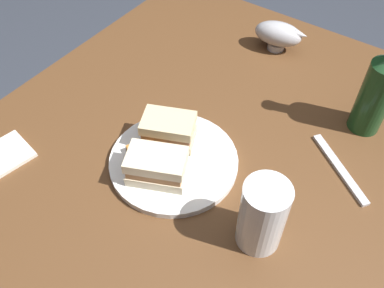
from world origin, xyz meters
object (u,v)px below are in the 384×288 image
at_px(gravy_boat, 279,34).
at_px(plate, 174,161).
at_px(sandwich_half_left, 169,130).
at_px(pint_glass, 262,218).
at_px(cider_bottle, 378,90).
at_px(napkin, 1,157).
at_px(fork, 340,168).
at_px(sandwich_half_right, 157,166).

bearing_deg(gravy_boat, plate, -178.87).
xyz_separation_m(sandwich_half_left, pint_glass, (-0.08, -0.25, 0.02)).
relative_size(pint_glass, cider_bottle, 0.56).
bearing_deg(napkin, fork, -57.46).
bearing_deg(sandwich_half_left, gravy_boat, -3.79).
xyz_separation_m(sandwich_half_left, gravy_boat, (0.42, -0.03, -0.00)).
bearing_deg(sandwich_half_right, napkin, 115.14).
bearing_deg(pint_glass, cider_bottle, -8.66).
relative_size(plate, sandwich_half_left, 2.10).
height_order(plate, napkin, plate).
bearing_deg(napkin, sandwich_half_right, -64.86).
height_order(gravy_boat, fork, gravy_boat).
xyz_separation_m(pint_glass, napkin, (-0.14, 0.51, -0.06)).
xyz_separation_m(sandwich_half_left, fork, (0.14, -0.31, -0.04)).
bearing_deg(cider_bottle, napkin, 131.80).
bearing_deg(sandwich_half_right, sandwich_half_left, 23.49).
bearing_deg(gravy_boat, sandwich_half_right, -178.96).
bearing_deg(cider_bottle, gravy_boat, 63.37).
bearing_deg(plate, sandwich_half_right, -179.78).
bearing_deg(sandwich_half_left, napkin, 131.11).
bearing_deg(pint_glass, plate, 77.36).
bearing_deg(sandwich_half_right, pint_glass, -89.40).
xyz_separation_m(gravy_boat, fork, (-0.28, -0.28, -0.04)).
distance_m(pint_glass, gravy_boat, 0.55).
bearing_deg(plate, pint_glass, -102.64).
height_order(sandwich_half_right, fork, sandwich_half_right).
height_order(napkin, fork, napkin).
relative_size(sandwich_half_right, gravy_boat, 0.92).
bearing_deg(gravy_boat, napkin, 156.29).
xyz_separation_m(sandwich_half_right, pint_glass, (0.00, -0.22, 0.02)).
bearing_deg(gravy_boat, pint_glass, -155.99).
relative_size(plate, pint_glass, 1.78).
height_order(plate, fork, plate).
distance_m(sandwich_half_right, napkin, 0.32).
height_order(plate, pint_glass, pint_glass).
xyz_separation_m(pint_glass, cider_bottle, (0.36, -0.06, 0.04)).
bearing_deg(pint_glass, napkin, 105.34).
bearing_deg(gravy_boat, cider_bottle, -116.63).
relative_size(cider_bottle, fork, 1.43).
distance_m(sandwich_half_left, pint_glass, 0.27).
bearing_deg(pint_glass, gravy_boat, 24.01).
bearing_deg(plate, sandwich_half_left, 46.75).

